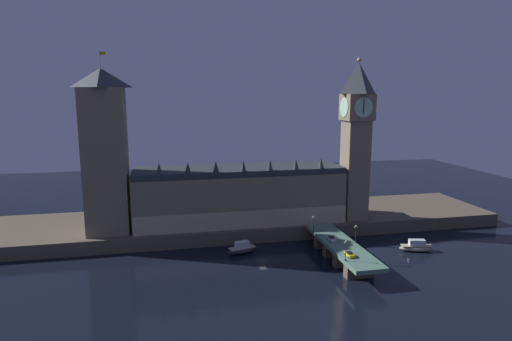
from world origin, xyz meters
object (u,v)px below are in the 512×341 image
clock_tower (356,136)px  car_northbound_lead (331,239)px  boat_upstream (242,249)px  car_northbound_trail (349,254)px  street_lamp_near (346,248)px  street_lamp_far (314,222)px  victoria_tower (105,152)px  boat_downstream (417,247)px  pedestrian_far_rail (314,229)px  street_lamp_mid (356,232)px

clock_tower → car_northbound_lead: clock_tower is taller
car_northbound_lead → boat_upstream: (-30.10, 10.67, -5.29)m
car_northbound_trail → street_lamp_near: 5.39m
car_northbound_lead → street_lamp_far: bearing=104.0°
street_lamp_near → victoria_tower: bearing=147.0°
car_northbound_lead → boat_upstream: 32.37m
car_northbound_lead → boat_downstream: 33.69m
victoria_tower → boat_downstream: (111.37, -31.49, -34.42)m
pedestrian_far_rail → boat_downstream: 38.18m
car_northbound_trail → street_lamp_near: bearing=-131.2°
street_lamp_mid → clock_tower: bearing=66.8°
street_lamp_far → street_lamp_mid: bearing=-55.4°
boat_upstream → boat_downstream: bearing=-10.5°
victoria_tower → street_lamp_mid: bearing=-21.8°
street_lamp_mid → car_northbound_trail: bearing=-122.6°
victoria_tower → pedestrian_far_rail: 83.27m
street_lamp_near → car_northbound_trail: bearing=48.8°
victoria_tower → car_northbound_trail: victoria_tower is taller
car_northbound_trail → street_lamp_mid: size_ratio=0.68×
street_lamp_far → boat_downstream: (36.01, -12.04, -8.37)m
street_lamp_near → boat_upstream: street_lamp_near is taller
boat_upstream → street_lamp_near: bearing=-46.8°
street_lamp_near → boat_upstream: bearing=133.2°
clock_tower → pedestrian_far_rail: size_ratio=40.71×
clock_tower → car_northbound_trail: bearing=-115.9°
victoria_tower → street_lamp_near: bearing=-33.0°
car_northbound_lead → car_northbound_trail: (0.00, -15.29, 0.02)m
street_lamp_near → boat_downstream: street_lamp_near is taller
car_northbound_lead → pedestrian_far_rail: bearing=101.4°
victoria_tower → car_northbound_trail: size_ratio=15.82×
boat_downstream → street_lamp_near: bearing=-154.2°
street_lamp_mid → boat_upstream: (-37.51, 14.37, -8.54)m
victoria_tower → street_lamp_far: victoria_tower is taller
car_northbound_lead → boat_downstream: size_ratio=0.35×
street_lamp_far → boat_downstream: 38.88m
street_lamp_near → street_lamp_mid: 17.89m
street_lamp_near → boat_upstream: (-27.36, 29.09, -8.74)m
victoria_tower → street_lamp_mid: 95.67m
clock_tower → street_lamp_near: (-23.54, -45.97, -29.97)m
car_northbound_lead → street_lamp_near: bearing=-98.5°
car_northbound_trail → boat_upstream: 40.10m
boat_upstream → boat_downstream: size_ratio=0.89×
car_northbound_trail → boat_upstream: (-30.10, 25.96, -5.31)m
car_northbound_lead → street_lamp_far: (-2.74, 11.02, 3.12)m
street_lamp_near → street_lamp_far: 29.44m
clock_tower → street_lamp_mid: clock_tower is taller
boat_upstream → pedestrian_far_rail: bearing=2.0°
street_lamp_far → car_northbound_trail: bearing=-84.1°
victoria_tower → boat_downstream: victoria_tower is taller
car_northbound_trail → boat_upstream: car_northbound_trail is taller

